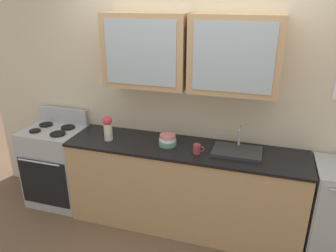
{
  "coord_description": "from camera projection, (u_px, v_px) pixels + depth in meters",
  "views": [
    {
      "loc": [
        0.7,
        -2.82,
        2.31
      ],
      "look_at": [
        -0.17,
        0.0,
        1.12
      ],
      "focal_mm": 34.9,
      "sensor_mm": 36.0,
      "label": 1
    }
  ],
  "objects": [
    {
      "name": "stove_range",
      "position": [
        57.0,
        166.0,
        3.79
      ],
      "size": [
        0.64,
        0.56,
        1.1
      ],
      "color": "#ADAFB5",
      "rests_on": "ground_plane"
    },
    {
      "name": "vase",
      "position": [
        108.0,
        127.0,
        3.33
      ],
      "size": [
        0.1,
        0.1,
        0.26
      ],
      "color": "beige",
      "rests_on": "counter"
    },
    {
      "name": "back_wall_unit",
      "position": [
        193.0,
        91.0,
        3.28
      ],
      "size": [
        4.96,
        0.45,
        2.59
      ],
      "color": "beige",
      "rests_on": "ground_plane"
    },
    {
      "name": "sink_faucet",
      "position": [
        237.0,
        151.0,
        3.09
      ],
      "size": [
        0.46,
        0.31,
        0.24
      ],
      "color": "#2D2D30",
      "rests_on": "counter"
    },
    {
      "name": "ground_plane",
      "position": [
        183.0,
        223.0,
        3.55
      ],
      "size": [
        10.0,
        10.0,
        0.0
      ],
      "primitive_type": "plane",
      "color": "brown"
    },
    {
      "name": "bowl_stack",
      "position": [
        167.0,
        140.0,
        3.24
      ],
      "size": [
        0.18,
        0.18,
        0.11
      ],
      "color": "#669972",
      "rests_on": "counter"
    },
    {
      "name": "cup_near_sink",
      "position": [
        197.0,
        149.0,
        3.07
      ],
      "size": [
        0.11,
        0.07,
        0.09
      ],
      "color": "#993838",
      "rests_on": "counter"
    },
    {
      "name": "counter",
      "position": [
        183.0,
        187.0,
        3.38
      ],
      "size": [
        2.39,
        0.58,
        0.92
      ],
      "color": "tan",
      "rests_on": "ground_plane"
    }
  ]
}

